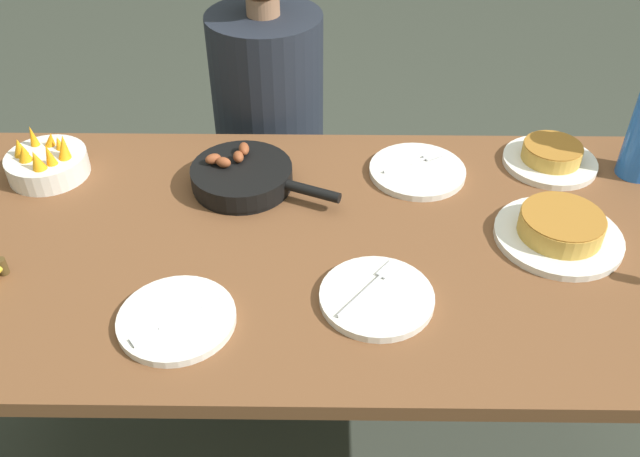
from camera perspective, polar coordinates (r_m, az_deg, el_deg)
The scene contains 10 objects.
ground_plane at distance 2.00m, azimuth -0.00°, elevation -17.86°, with size 14.00×14.00×0.00m, color #383D33.
dining_table at distance 1.50m, azimuth -0.00°, elevation -3.92°, with size 1.69×0.85×0.76m.
skillet at distance 1.58m, azimuth -6.48°, elevation 4.39°, with size 0.35×0.23×0.08m.
frittata_plate_center at distance 1.50m, azimuth 19.54°, elevation -0.10°, with size 0.27×0.27×0.06m.
frittata_plate_side at distance 1.74m, azimuth 18.86°, elevation 5.73°, with size 0.22×0.22×0.06m.
empty_plate_near_front at distance 1.64m, azimuth 8.19°, elevation 4.83°, with size 0.23×0.23×0.02m.
empty_plate_far_left at distance 1.29m, azimuth 4.79°, elevation -5.78°, with size 0.22×0.22×0.02m.
empty_plate_far_right at distance 1.28m, azimuth -11.97°, elevation -7.48°, with size 0.22×0.22×0.02m.
fruit_bowl_mango at distance 1.73m, azimuth -22.05°, elevation 5.19°, with size 0.19×0.19×0.11m.
person_figure at distance 2.08m, azimuth -4.09°, elevation 5.09°, with size 0.34×0.34×1.25m.
Camera 1 is at (0.01, -1.09, 1.68)m, focal length 38.00 mm.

